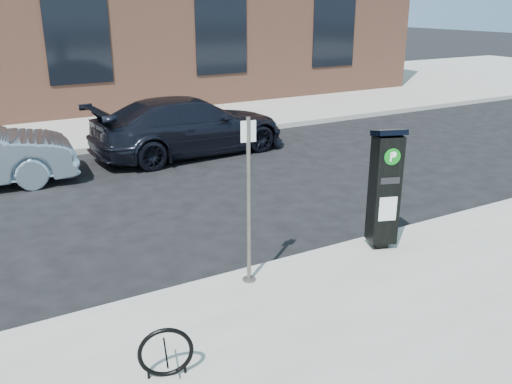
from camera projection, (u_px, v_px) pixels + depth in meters
ground at (278, 270)px, 8.00m from camera, size 120.00×120.00×0.00m
sidewalk_far at (73, 110)px, 19.45m from camera, size 60.00×12.00×0.15m
curb_near at (279, 266)px, 7.95m from camera, size 60.00×0.12×0.16m
curb_far at (121, 146)px, 14.55m from camera, size 60.00×0.12×0.16m
parking_kiosk at (385, 188)px, 8.10m from camera, size 0.53×0.50×1.88m
sign_pole at (249, 203)px, 7.02m from camera, size 0.20×0.18×2.26m
bike_rack at (166, 353)px, 5.42m from camera, size 0.55×0.20×0.56m
car_dark at (190, 126)px, 13.87m from camera, size 5.21×2.40×1.48m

